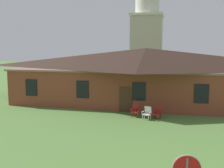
{
  "coord_description": "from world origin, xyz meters",
  "views": [
    {
      "loc": [
        2.73,
        -5.49,
        5.14
      ],
      "look_at": [
        -0.76,
        9.37,
        3.16
      ],
      "focal_mm": 42.42,
      "sensor_mm": 36.0,
      "label": 1
    }
  ],
  "objects": [
    {
      "name": "lawn_chair_left_end",
      "position": [
        1.61,
        14.19,
        0.5
      ],
      "size": [
        0.77,
        0.82,
        0.96
      ],
      "color": "maroon",
      "rests_on": "ground"
    },
    {
      "name": "lawn_chair_near_door",
      "position": [
        0.89,
        13.8,
        0.5
      ],
      "size": [
        0.73,
        0.77,
        0.96
      ],
      "color": "silver",
      "rests_on": "ground"
    },
    {
      "name": "dome_tower",
      "position": [
        -1.7,
        38.08,
        7.42
      ],
      "size": [
        5.18,
        5.18,
        16.46
      ],
      "color": "#BCB29E",
      "rests_on": "ground"
    },
    {
      "name": "lawn_chair_by_porch",
      "position": [
        -0.08,
        14.4,
        0.5
      ],
      "size": [
        0.64,
        0.67,
        0.96
      ],
      "color": "maroon",
      "rests_on": "ground"
    },
    {
      "name": "brick_building",
      "position": [
        -0.0,
        20.82,
        2.7
      ],
      "size": [
        25.3,
        10.4,
        5.31
      ],
      "color": "brown",
      "rests_on": "ground"
    }
  ]
}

